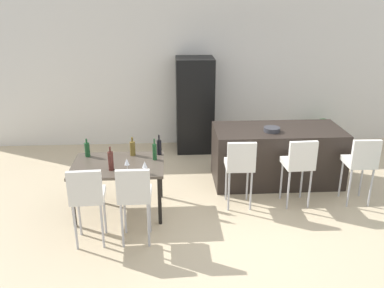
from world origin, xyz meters
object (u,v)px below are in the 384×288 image
object	(u,v)px
wine_bottle_far	(111,161)
wine_bottle_middle	(155,152)
kitchen_island	(277,155)
wine_glass_right	(127,162)
bar_chair_left	(240,163)
wine_bottle_end	(87,149)
bar_chair_middle	(299,162)
wine_glass_left	(145,165)
dining_chair_far	(134,193)
dining_chair_near	(87,194)
potted_plant	(323,130)
refrigerator	(195,105)
fruit_bowl	(272,129)
dining_table	(118,168)
wine_bottle_inner	(159,147)
bar_chair_right	(361,160)
wine_bottle_near	(133,148)

from	to	relation	value
wine_bottle_far	wine_bottle_middle	bearing A→B (deg)	29.28
kitchen_island	wine_glass_right	bearing A→B (deg)	-154.69
bar_chair_left	wine_bottle_end	size ratio (longest dim) A/B	3.90
wine_bottle_end	wine_bottle_middle	bearing A→B (deg)	-10.63
bar_chair_left	wine_bottle_end	bearing A→B (deg)	172.40
bar_chair_middle	wine_glass_left	xyz separation A→B (m)	(-2.19, -0.36, 0.17)
dining_chair_far	wine_bottle_end	xyz separation A→B (m)	(-0.76, 1.12, 0.15)
dining_chair_near	dining_chair_far	world-z (taller)	same
dining_chair_far	potted_plant	xyz separation A→B (m)	(3.58, 3.24, -0.35)
bar_chair_left	wine_glass_right	distance (m)	1.60
wine_bottle_far	refrigerator	world-z (taller)	refrigerator
kitchen_island	bar_chair_middle	bearing A→B (deg)	-84.11
wine_bottle_end	potted_plant	bearing A→B (deg)	26.11
wine_bottle_middle	wine_glass_left	world-z (taller)	wine_bottle_middle
fruit_bowl	potted_plant	xyz separation A→B (m)	(1.52, 1.69, -0.61)
dining_table	wine_glass_right	size ratio (longest dim) A/B	7.30
dining_table	wine_bottle_inner	bearing A→B (deg)	29.45
dining_chair_near	refrigerator	distance (m)	3.60
dining_chair_near	potted_plant	size ratio (longest dim) A/B	1.77
bar_chair_right	refrigerator	xyz separation A→B (m)	(-2.26, 2.43, 0.22)
wine_bottle_middle	kitchen_island	bearing A→B (deg)	20.68
wine_glass_right	kitchen_island	bearing A→B (deg)	25.31
wine_bottle_far	wine_bottle_near	bearing A→B (deg)	64.36
bar_chair_left	bar_chair_right	xyz separation A→B (m)	(1.77, -0.00, 0.00)
dining_chair_far	wine_bottle_middle	world-z (taller)	wine_bottle_middle
wine_bottle_near	wine_bottle_middle	bearing A→B (deg)	-30.55
dining_chair_far	wine_bottle_middle	xyz separation A→B (m)	(0.22, 0.93, 0.17)
dining_chair_far	potted_plant	size ratio (longest dim) A/B	1.77
kitchen_island	refrigerator	distance (m)	2.06
bar_chair_right	dining_chair_far	bearing A→B (deg)	-165.55
bar_chair_left	wine_bottle_near	distance (m)	1.58
dining_table	bar_chair_left	bearing A→B (deg)	0.45
dining_chair_near	bar_chair_middle	bearing A→B (deg)	16.11
wine_bottle_near	potted_plant	xyz separation A→B (m)	(3.68, 2.11, -0.50)
kitchen_island	wine_bottle_near	size ratio (longest dim) A/B	7.42
potted_plant	wine_bottle_inner	bearing A→B (deg)	-147.36
dining_chair_near	wine_bottle_far	world-z (taller)	wine_bottle_far
dining_chair_far	wine_bottle_middle	size ratio (longest dim) A/B	3.34
wine_bottle_near	wine_glass_left	distance (m)	0.69
bar_chair_middle	potted_plant	xyz separation A→B (m)	(1.28, 2.42, -0.35)
wine_bottle_end	fruit_bowl	world-z (taller)	wine_bottle_end
bar_chair_left	wine_bottle_far	bearing A→B (deg)	-173.17
bar_chair_middle	dining_table	world-z (taller)	bar_chair_middle
kitchen_island	bar_chair_right	size ratio (longest dim) A/B	1.97
wine_bottle_end	refrigerator	xyz separation A→B (m)	(1.70, 2.13, 0.07)
kitchen_island	wine_bottle_middle	world-z (taller)	wine_bottle_middle
bar_chair_right	wine_bottle_end	world-z (taller)	bar_chair_right
wine_bottle_middle	wine_glass_left	distance (m)	0.48
bar_chair_left	dining_table	bearing A→B (deg)	-179.55
bar_chair_middle	wine_bottle_end	distance (m)	3.07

